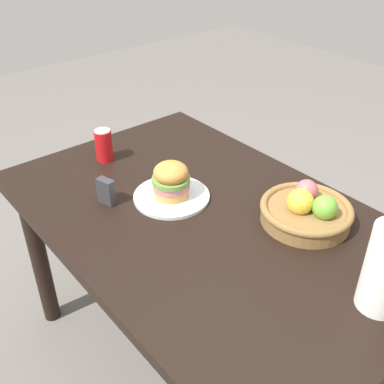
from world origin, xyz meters
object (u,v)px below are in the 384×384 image
sandwich (171,180)px  napkin_holder (106,191)px  plate (172,196)px  soda_can (104,145)px  fruit_basket (307,210)px

sandwich → napkin_holder: sandwich is taller
plate → napkin_holder: size_ratio=2.89×
napkin_holder → plate: bearing=41.9°
plate → sandwich: size_ratio=2.02×
sandwich → soda_can: 0.38m
plate → napkin_holder: napkin_holder is taller
plate → napkin_holder: (-0.12, -0.18, 0.04)m
plate → fruit_basket: fruit_basket is taller
plate → sandwich: sandwich is taller
sandwich → fruit_basket: 0.45m
fruit_basket → napkin_holder: (-0.49, -0.43, 0.00)m
plate → soda_can: 0.38m
plate → napkin_holder: bearing=-122.2°
plate → sandwich: (0.00, -0.00, 0.07)m
soda_can → napkin_holder: bearing=-29.3°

